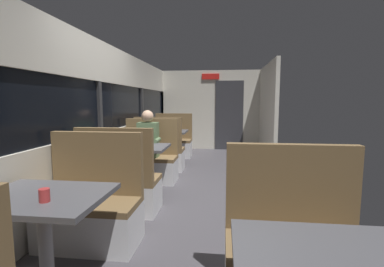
{
  "coord_description": "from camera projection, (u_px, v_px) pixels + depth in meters",
  "views": [
    {
      "loc": [
        0.4,
        -3.85,
        1.41
      ],
      "look_at": [
        -0.16,
        0.9,
        0.84
      ],
      "focal_mm": 25.51,
      "sensor_mm": 36.0,
      "label": 1
    }
  ],
  "objects": [
    {
      "name": "bench_mid_window_facing_end",
      "position": [
        121.0,
        187.0,
        3.46
      ],
      "size": [
        0.95,
        0.5,
        1.1
      ],
      "color": "silver",
      "rests_on": "ground_plane"
    },
    {
      "name": "seated_passenger",
      "position": [
        149.0,
        152.0,
        4.74
      ],
      "size": [
        0.47,
        0.55,
        1.26
      ],
      "color": "#26262D",
      "rests_on": "ground_plane"
    },
    {
      "name": "bench_front_aisle_facing_entry",
      "position": [
        294.0,
        257.0,
        1.9
      ],
      "size": [
        0.95,
        0.5,
        1.1
      ],
      "color": "silver",
      "rests_on": "ground_plane"
    },
    {
      "name": "bench_far_window_facing_end",
      "position": [
        160.0,
        154.0,
        5.59
      ],
      "size": [
        0.95,
        0.5,
        1.1
      ],
      "color": "silver",
      "rests_on": "ground_plane"
    },
    {
      "name": "carriage_aisle_panel_right",
      "position": [
        267.0,
        112.0,
        6.66
      ],
      "size": [
        0.08,
        2.4,
        2.3
      ],
      "primitive_type": "cube",
      "color": "beige",
      "rests_on": "ground_plane"
    },
    {
      "name": "coffee_cup_primary",
      "position": [
        44.0,
        195.0,
        1.82
      ],
      "size": [
        0.07,
        0.07,
        0.09
      ],
      "color": "#B23333",
      "rests_on": "dining_table_near_window"
    },
    {
      "name": "carriage_end_bulkhead",
      "position": [
        212.0,
        111.0,
        8.0
      ],
      "size": [
        2.9,
        0.11,
        2.3
      ],
      "color": "beige",
      "rests_on": "ground_plane"
    },
    {
      "name": "bench_far_window_facing_entry",
      "position": [
        173.0,
        144.0,
        6.97
      ],
      "size": [
        0.95,
        0.5,
        1.1
      ],
      "color": "silver",
      "rests_on": "ground_plane"
    },
    {
      "name": "ground_plane",
      "position": [
        196.0,
        198.0,
        4.01
      ],
      "size": [
        3.3,
        9.2,
        0.02
      ],
      "primitive_type": "cube",
      "color": "#423F44"
    },
    {
      "name": "bench_near_window_facing_entry",
      "position": [
        91.0,
        211.0,
        2.7
      ],
      "size": [
        0.95,
        0.5,
        1.1
      ],
      "color": "silver",
      "rests_on": "ground_plane"
    },
    {
      "name": "dining_table_mid_window",
      "position": [
        137.0,
        153.0,
        4.11
      ],
      "size": [
        0.9,
        0.7,
        0.74
      ],
      "color": "#9E9EA3",
      "rests_on": "ground_plane"
    },
    {
      "name": "dining_table_far_window",
      "position": [
        167.0,
        135.0,
        6.25
      ],
      "size": [
        0.9,
        0.7,
        0.74
      ],
      "color": "#9E9EA3",
      "rests_on": "ground_plane"
    },
    {
      "name": "bench_mid_window_facing_entry",
      "position": [
        150.0,
        163.0,
        4.84
      ],
      "size": [
        0.95,
        0.5,
        1.1
      ],
      "color": "silver",
      "rests_on": "ground_plane"
    },
    {
      "name": "carriage_window_panel_left",
      "position": [
        99.0,
        122.0,
        4.04
      ],
      "size": [
        0.09,
        8.48,
        2.3
      ],
      "color": "beige",
      "rests_on": "ground_plane"
    },
    {
      "name": "dining_table_near_window",
      "position": [
        43.0,
        208.0,
        1.97
      ],
      "size": [
        0.9,
        0.7,
        0.74
      ],
      "color": "#9E9EA3",
      "rests_on": "ground_plane"
    }
  ]
}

